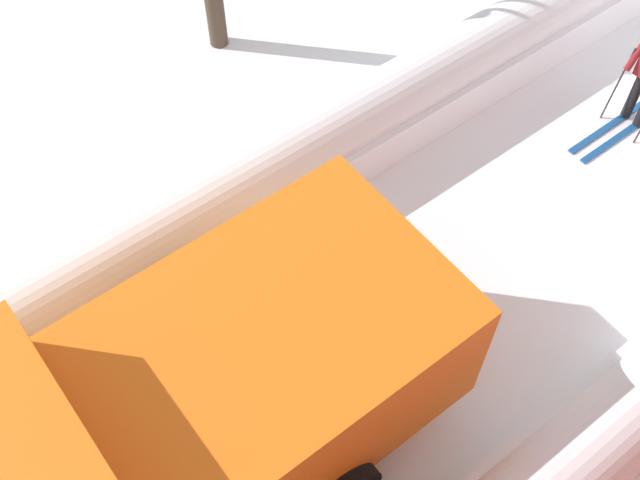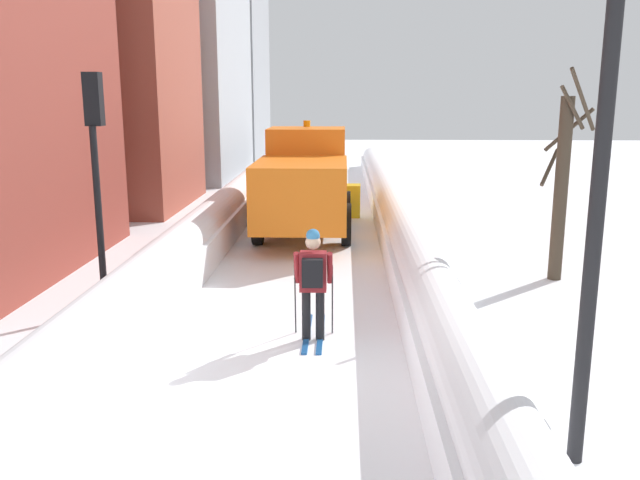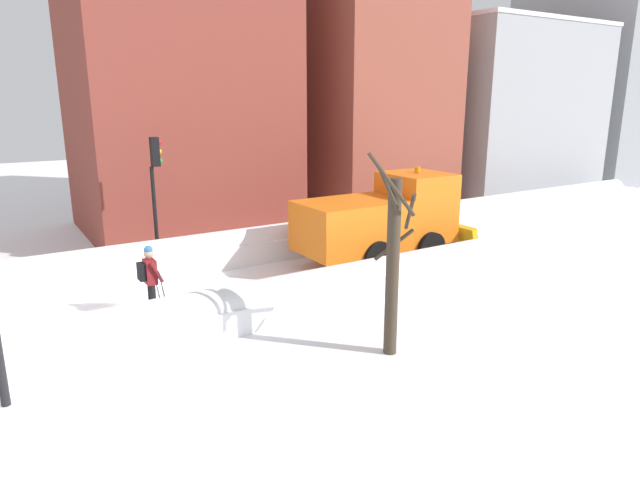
# 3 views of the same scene
# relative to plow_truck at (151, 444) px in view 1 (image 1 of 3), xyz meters

# --- Properties ---
(snowbank_right) EXTENTS (1.10, 36.00, 1.09)m
(snowbank_right) POSITION_rel_plow_truck_xyz_m (2.57, 0.52, -0.99)
(snowbank_right) COLOR white
(snowbank_right) RESTS_ON ground
(plow_truck) EXTENTS (3.20, 5.98, 3.12)m
(plow_truck) POSITION_rel_plow_truck_xyz_m (0.00, 0.00, 0.00)
(plow_truck) COLOR orange
(plow_truck) RESTS_ON ground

